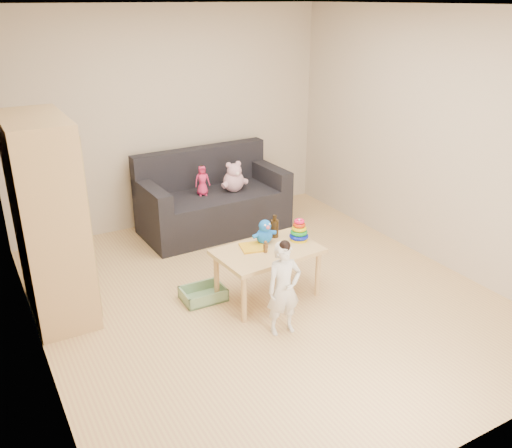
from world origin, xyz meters
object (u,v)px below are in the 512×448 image
sofa (214,211)px  play_table (267,274)px  wardrobe (48,220)px  toddler (284,290)px

sofa → play_table: (-0.26, -1.72, 0.01)m
wardrobe → sofa: 2.34m
sofa → toddler: 2.33m
sofa → play_table: play_table is taller
wardrobe → play_table: bearing=-22.3°
sofa → toddler: bearing=-102.5°
wardrobe → sofa: bearing=26.2°
play_table → sofa: bearing=81.5°
wardrobe → sofa: size_ratio=1.03×
wardrobe → play_table: (1.76, -0.72, -0.64)m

